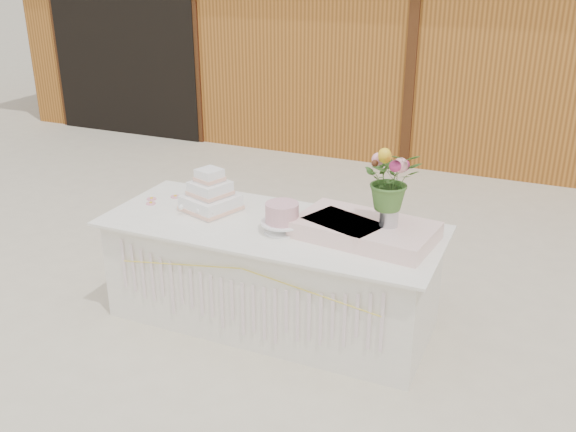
# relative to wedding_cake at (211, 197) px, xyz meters

# --- Properties ---
(ground) EXTENTS (80.00, 80.00, 0.00)m
(ground) POSITION_rel_wedding_cake_xyz_m (0.52, -0.06, -0.88)
(ground) COLOR beige
(ground) RESTS_ON ground
(barn) EXTENTS (12.60, 4.60, 3.30)m
(barn) POSITION_rel_wedding_cake_xyz_m (0.50, 5.93, 0.80)
(barn) COLOR #AF6924
(barn) RESTS_ON ground
(cake_table) EXTENTS (2.40, 1.00, 0.77)m
(cake_table) POSITION_rel_wedding_cake_xyz_m (0.52, -0.07, -0.49)
(cake_table) COLOR silver
(cake_table) RESTS_ON ground
(wedding_cake) EXTENTS (0.45, 0.45, 0.32)m
(wedding_cake) POSITION_rel_wedding_cake_xyz_m (0.00, 0.00, 0.00)
(wedding_cake) COLOR white
(wedding_cake) RESTS_ON cake_table
(pink_cake_stand) EXTENTS (0.29, 0.29, 0.21)m
(pink_cake_stand) POSITION_rel_wedding_cake_xyz_m (0.64, -0.15, 0.01)
(pink_cake_stand) COLOR white
(pink_cake_stand) RESTS_ON cake_table
(satin_runner) EXTENTS (0.97, 0.63, 0.11)m
(satin_runner) POSITION_rel_wedding_cake_xyz_m (1.19, -0.02, -0.05)
(satin_runner) COLOR #FFD2CD
(satin_runner) RESTS_ON cake_table
(flower_vase) EXTENTS (0.12, 0.12, 0.17)m
(flower_vase) POSITION_rel_wedding_cake_xyz_m (1.34, -0.02, 0.09)
(flower_vase) COLOR #BCBBC1
(flower_vase) RESTS_ON satin_runner
(bouquet) EXTENTS (0.46, 0.43, 0.40)m
(bouquet) POSITION_rel_wedding_cake_xyz_m (1.34, -0.02, 0.37)
(bouquet) COLOR #426E2C
(bouquet) RESTS_ON flower_vase
(loose_flowers) EXTENTS (0.27, 0.39, 0.02)m
(loose_flowers) POSITION_rel_wedding_cake_xyz_m (-0.46, -0.04, -0.10)
(loose_flowers) COLOR pink
(loose_flowers) RESTS_ON cake_table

